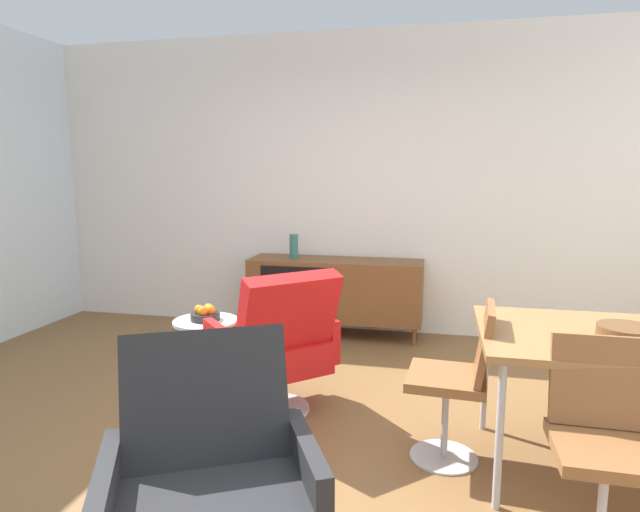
{
  "coord_description": "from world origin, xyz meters",
  "views": [
    {
      "loc": [
        0.67,
        -2.45,
        1.52
      ],
      "look_at": [
        -0.07,
        0.83,
        0.99
      ],
      "focal_mm": 29.84,
      "sensor_mm": 36.0,
      "label": 1
    }
  ],
  "objects_px": {
    "vase_cobalt": "(294,246)",
    "side_table_round": "(206,348)",
    "wooden_bowl_on_table": "(626,332)",
    "armchair_black_shell": "(210,477)",
    "sideboard": "(335,289)",
    "lounge_chair_red": "(276,343)",
    "dining_chair_front_left": "(603,439)",
    "fruit_bowl": "(205,314)",
    "dining_chair_near_window": "(459,376)"
  },
  "relations": [
    {
      "from": "vase_cobalt",
      "to": "wooden_bowl_on_table",
      "type": "distance_m",
      "value": 3.02
    },
    {
      "from": "sideboard",
      "to": "dining_chair_near_window",
      "type": "xyz_separation_m",
      "value": [
        1.05,
        -2.02,
        0.03
      ]
    },
    {
      "from": "side_table_round",
      "to": "vase_cobalt",
      "type": "bearing_deg",
      "value": 81.61
    },
    {
      "from": "wooden_bowl_on_table",
      "to": "side_table_round",
      "type": "height_order",
      "value": "wooden_bowl_on_table"
    },
    {
      "from": "vase_cobalt",
      "to": "armchair_black_shell",
      "type": "height_order",
      "value": "armchair_black_shell"
    },
    {
      "from": "dining_chair_front_left",
      "to": "armchair_black_shell",
      "type": "xyz_separation_m",
      "value": [
        -1.42,
        -0.59,
        -0.0
      ]
    },
    {
      "from": "wooden_bowl_on_table",
      "to": "sideboard",
      "type": "bearing_deg",
      "value": 131.22
    },
    {
      "from": "wooden_bowl_on_table",
      "to": "fruit_bowl",
      "type": "xyz_separation_m",
      "value": [
        -2.42,
        0.57,
        -0.21
      ]
    },
    {
      "from": "side_table_round",
      "to": "fruit_bowl",
      "type": "distance_m",
      "value": 0.24
    },
    {
      "from": "dining_chair_near_window",
      "to": "side_table_round",
      "type": "height_order",
      "value": "dining_chair_near_window"
    },
    {
      "from": "wooden_bowl_on_table",
      "to": "armchair_black_shell",
      "type": "height_order",
      "value": "armchair_black_shell"
    },
    {
      "from": "wooden_bowl_on_table",
      "to": "side_table_round",
      "type": "relative_size",
      "value": 0.5
    },
    {
      "from": "sideboard",
      "to": "wooden_bowl_on_table",
      "type": "height_order",
      "value": "wooden_bowl_on_table"
    },
    {
      "from": "dining_chair_front_left",
      "to": "sideboard",
      "type": "bearing_deg",
      "value": 121.7
    },
    {
      "from": "wooden_bowl_on_table",
      "to": "armchair_black_shell",
      "type": "relative_size",
      "value": 0.27
    },
    {
      "from": "dining_chair_near_window",
      "to": "sideboard",
      "type": "bearing_deg",
      "value": 117.46
    },
    {
      "from": "vase_cobalt",
      "to": "dining_chair_front_left",
      "type": "bearing_deg",
      "value": -52.38
    },
    {
      "from": "sideboard",
      "to": "side_table_round",
      "type": "height_order",
      "value": "sideboard"
    },
    {
      "from": "armchair_black_shell",
      "to": "wooden_bowl_on_table",
      "type": "bearing_deg",
      "value": 33.89
    },
    {
      "from": "lounge_chair_red",
      "to": "armchair_black_shell",
      "type": "xyz_separation_m",
      "value": [
        0.21,
        -1.45,
        0.0
      ]
    },
    {
      "from": "dining_chair_near_window",
      "to": "wooden_bowl_on_table",
      "type": "bearing_deg",
      "value": -3.22
    },
    {
      "from": "sideboard",
      "to": "dining_chair_near_window",
      "type": "distance_m",
      "value": 2.28
    },
    {
      "from": "wooden_bowl_on_table",
      "to": "lounge_chair_red",
      "type": "xyz_separation_m",
      "value": [
        -1.85,
        0.35,
        -0.3
      ]
    },
    {
      "from": "dining_chair_near_window",
      "to": "lounge_chair_red",
      "type": "distance_m",
      "value": 1.13
    },
    {
      "from": "dining_chair_front_left",
      "to": "fruit_bowl",
      "type": "relative_size",
      "value": 4.28
    },
    {
      "from": "dining_chair_near_window",
      "to": "side_table_round",
      "type": "relative_size",
      "value": 1.65
    },
    {
      "from": "sideboard",
      "to": "vase_cobalt",
      "type": "distance_m",
      "value": 0.56
    },
    {
      "from": "vase_cobalt",
      "to": "side_table_round",
      "type": "bearing_deg",
      "value": -98.39
    },
    {
      "from": "sideboard",
      "to": "side_table_round",
      "type": "xyz_separation_m",
      "value": [
        -0.61,
        -1.49,
        -0.12
      ]
    },
    {
      "from": "sideboard",
      "to": "lounge_chair_red",
      "type": "height_order",
      "value": "lounge_chair_red"
    },
    {
      "from": "dining_chair_front_left",
      "to": "lounge_chair_red",
      "type": "relative_size",
      "value": 0.9
    },
    {
      "from": "sideboard",
      "to": "lounge_chair_red",
      "type": "distance_m",
      "value": 1.71
    },
    {
      "from": "wooden_bowl_on_table",
      "to": "dining_chair_near_window",
      "type": "relative_size",
      "value": 0.3
    },
    {
      "from": "armchair_black_shell",
      "to": "vase_cobalt",
      "type": "bearing_deg",
      "value": 100.12
    },
    {
      "from": "lounge_chair_red",
      "to": "side_table_round",
      "type": "distance_m",
      "value": 0.63
    },
    {
      "from": "fruit_bowl",
      "to": "dining_chair_front_left",
      "type": "bearing_deg",
      "value": -26.2
    },
    {
      "from": "wooden_bowl_on_table",
      "to": "dining_chair_near_window",
      "type": "xyz_separation_m",
      "value": [
        -0.76,
        0.04,
        -0.3
      ]
    },
    {
      "from": "vase_cobalt",
      "to": "wooden_bowl_on_table",
      "type": "bearing_deg",
      "value": -43.15
    },
    {
      "from": "fruit_bowl",
      "to": "side_table_round",
      "type": "bearing_deg",
      "value": 136.67
    },
    {
      "from": "sideboard",
      "to": "dining_chair_near_window",
      "type": "bearing_deg",
      "value": -62.54
    },
    {
      "from": "armchair_black_shell",
      "to": "dining_chair_near_window",
      "type": "bearing_deg",
      "value": 52.38
    },
    {
      "from": "side_table_round",
      "to": "dining_chair_front_left",
      "type": "bearing_deg",
      "value": -26.21
    },
    {
      "from": "vase_cobalt",
      "to": "dining_chair_front_left",
      "type": "distance_m",
      "value": 3.27
    },
    {
      "from": "lounge_chair_red",
      "to": "wooden_bowl_on_table",
      "type": "bearing_deg",
      "value": -10.83
    },
    {
      "from": "lounge_chair_red",
      "to": "armchair_black_shell",
      "type": "distance_m",
      "value": 1.47
    },
    {
      "from": "vase_cobalt",
      "to": "fruit_bowl",
      "type": "relative_size",
      "value": 1.12
    },
    {
      "from": "dining_chair_front_left",
      "to": "side_table_round",
      "type": "height_order",
      "value": "dining_chair_front_left"
    },
    {
      "from": "fruit_bowl",
      "to": "sideboard",
      "type": "bearing_deg",
      "value": 67.61
    },
    {
      "from": "vase_cobalt",
      "to": "fruit_bowl",
      "type": "bearing_deg",
      "value": -98.34
    },
    {
      "from": "sideboard",
      "to": "dining_chair_front_left",
      "type": "relative_size",
      "value": 1.87
    }
  ]
}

